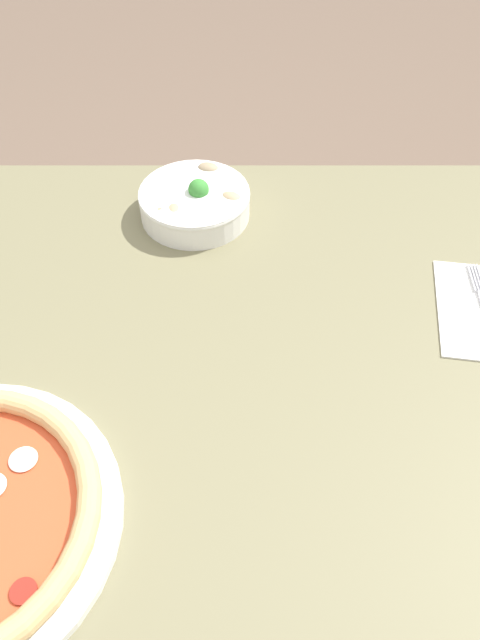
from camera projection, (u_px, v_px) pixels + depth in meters
name	position (u px, v px, depth m)	size (l,w,h in m)	color
ground_plane	(195.00, 584.00, 1.34)	(8.00, 8.00, 0.00)	brown
dining_table	(169.00, 421.00, 0.86)	(1.23, 0.91, 0.75)	#706B4C
bowl	(196.00, 201.00, 0.97)	(0.17, 0.17, 0.07)	white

